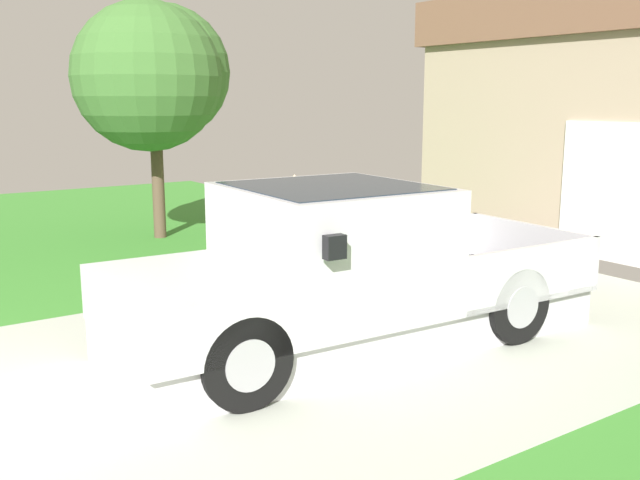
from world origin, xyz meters
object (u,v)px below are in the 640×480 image
pickup_truck (332,278)px  neighbor_tree (153,76)px  person_with_hat (295,234)px  handbag (281,305)px

pickup_truck → neighbor_tree: size_ratio=1.25×
person_with_hat → neighbor_tree: size_ratio=0.39×
person_with_hat → neighbor_tree: (-5.10, 0.32, 1.96)m
pickup_truck → handbag: pickup_truck is taller
pickup_truck → handbag: size_ratio=12.84×
pickup_truck → neighbor_tree: 6.84m
handbag → neighbor_tree: neighbor_tree is taller
neighbor_tree → pickup_truck: bearing=-6.4°
neighbor_tree → handbag: bearing=-6.4°
pickup_truck → handbag: bearing=-4.1°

